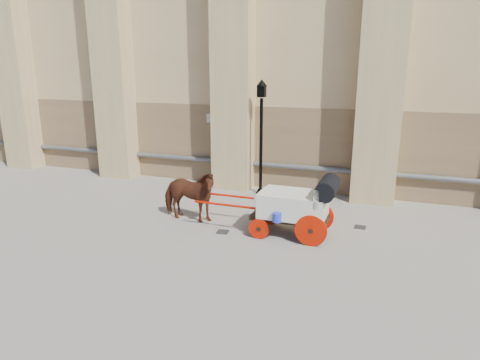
% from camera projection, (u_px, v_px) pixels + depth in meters
% --- Properties ---
extents(ground, '(90.00, 90.00, 0.00)m').
position_uv_depth(ground, '(222.00, 222.00, 12.48)').
color(ground, gray).
rests_on(ground, ground).
extents(horse, '(1.89, 0.93, 1.56)m').
position_uv_depth(horse, '(188.00, 195.00, 12.42)').
color(horse, '#5A2613').
rests_on(horse, ground).
extents(carriage, '(3.82, 1.35, 1.67)m').
position_uv_depth(carriage, '(298.00, 204.00, 11.28)').
color(carriage, black).
rests_on(carriage, ground).
extents(street_lamp, '(0.37, 0.37, 3.98)m').
position_uv_depth(street_lamp, '(261.00, 134.00, 14.71)').
color(street_lamp, black).
rests_on(street_lamp, ground).
extents(drain_grate_near, '(0.35, 0.35, 0.01)m').
position_uv_depth(drain_grate_near, '(223.00, 232.00, 11.75)').
color(drain_grate_near, black).
rests_on(drain_grate_near, ground).
extents(drain_grate_far, '(0.33, 0.33, 0.01)m').
position_uv_depth(drain_grate_far, '(360.00, 227.00, 12.10)').
color(drain_grate_far, black).
rests_on(drain_grate_far, ground).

